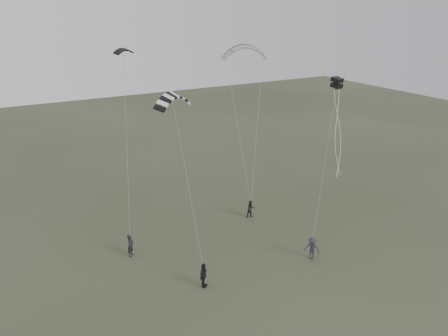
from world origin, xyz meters
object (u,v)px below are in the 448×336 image
kite_dark_small (124,49)px  flyer_left (130,245)px  flyer_right (251,209)px  kite_box (337,83)px  flyer_far (312,248)px  kite_striped (173,95)px  kite_pale_large (245,47)px  flyer_center (204,275)px

kite_dark_small → flyer_left: bearing=-142.0°
flyer_right → kite_box: size_ratio=2.23×
flyer_far → kite_striped: (-9.07, 4.85, 11.98)m
kite_dark_small → kite_striped: kite_dark_small is taller
kite_dark_small → kite_pale_large: (12.70, 2.66, -0.53)m
flyer_right → kite_striped: bearing=-150.8°
kite_pale_large → kite_dark_small: bearing=-148.6°
flyer_center → kite_box: bearing=-34.4°
flyer_left → flyer_right: flyer_left is taller
flyer_far → kite_striped: size_ratio=0.60×
flyer_left → kite_dark_small: (1.99, 4.34, 14.46)m
flyer_right → flyer_center: 11.44m
flyer_left → kite_box: (15.76, -4.67, 12.10)m
flyer_center → kite_dark_small: 18.08m
flyer_left → kite_box: 20.41m
flyer_left → kite_dark_small: bearing=17.3°
flyer_right → flyer_far: flyer_far is taller
flyer_left → kite_dark_small: 15.23m
flyer_right → kite_pale_large: bearing=72.2°
flyer_center → kite_box: kite_box is taller
flyer_far → kite_box: bearing=84.9°
kite_pale_large → kite_box: size_ratio=6.02×
kite_box → flyer_far: bearing=-155.5°
flyer_far → flyer_left: bearing=-163.2°
flyer_far → kite_box: 12.91m
kite_dark_small → kite_box: 16.62m
flyer_left → flyer_far: size_ratio=0.99×
flyer_right → kite_pale_large: kite_pale_large is taller
flyer_left → kite_box: size_ratio=2.48×
flyer_right → kite_dark_small: 17.90m
kite_dark_small → kite_pale_large: 12.98m
flyer_far → kite_box: kite_box is taller
flyer_right → kite_box: 13.99m
kite_pale_large → kite_striped: bearing=-121.1°
flyer_center → flyer_left: bearing=73.5°
kite_striped → kite_dark_small: bearing=70.3°
kite_pale_large → flyer_right: bearing=-95.6°
kite_dark_small → flyer_far: bearing=-76.6°
flyer_right → kite_striped: size_ratio=0.53×
kite_striped → flyer_left: bearing=111.8°
kite_pale_large → kite_striped: size_ratio=1.42×
flyer_right → flyer_far: size_ratio=0.89×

